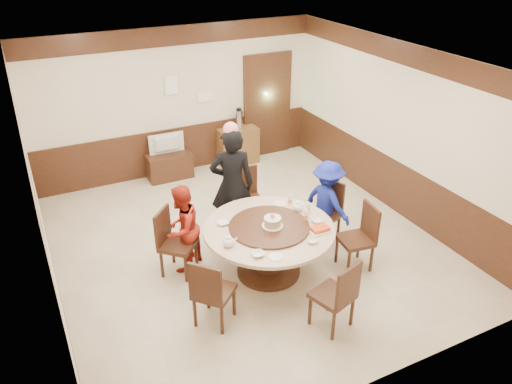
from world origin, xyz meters
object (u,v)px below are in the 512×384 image
tv_stand (169,166)px  television (167,144)px  side_cabinet (238,146)px  banquet_table (269,241)px  person_blue (327,201)px  person_standing (232,185)px  shrimp_platter (320,229)px  birthday_cake (273,222)px  thermos (239,119)px  person_red (182,229)px

tv_stand → television: bearing=0.0°
side_cabinet → banquet_table: bearing=-108.0°
person_blue → person_standing: bearing=48.3°
shrimp_platter → television: television is taller
banquet_table → birthday_cake: size_ratio=6.19×
person_standing → thermos: bearing=-96.3°
side_cabinet → person_blue: bearing=-89.2°
shrimp_platter → television: size_ratio=0.44×
person_red → banquet_table: bearing=106.6°
person_red → shrimp_platter: bearing=105.9°
person_blue → television: (-1.52, 3.15, 0.04)m
tv_stand → thermos: thermos is taller
person_blue → banquet_table: bearing=94.7°
banquet_table → person_blue: bearing=18.0°
banquet_table → person_blue: 1.27m
person_standing → person_blue: 1.46m
banquet_table → birthday_cake: bearing=-46.7°
banquet_table → person_blue: size_ratio=1.37×
tv_stand → person_blue: bearing=-64.2°
shrimp_platter → tv_stand: size_ratio=0.35×
thermos → tv_stand: bearing=-178.9°
tv_stand → person_standing: bearing=-84.1°
person_standing → television: size_ratio=2.68×
banquet_table → television: bearing=95.1°
person_red → side_cabinet: 3.64m
person_red → shrimp_platter: 1.90m
person_red → birthday_cake: size_ratio=4.46×
person_blue → shrimp_platter: 1.02m
banquet_table → person_blue: (1.20, 0.39, 0.12)m
shrimp_platter → side_cabinet: size_ratio=0.38×
tv_stand → thermos: (1.51, 0.03, 0.69)m
birthday_cake → tv_stand: 3.64m
thermos → person_red: bearing=-127.2°
birthday_cake → tv_stand: size_ratio=0.34×
shrimp_platter → television: (-0.88, 3.93, -0.08)m
person_standing → thermos: person_standing is taller
person_standing → person_red: 1.08m
birthday_cake → tv_stand: (-0.35, 3.57, -0.60)m
person_red → side_cabinet: bearing=-167.3°
banquet_table → person_standing: person_standing is taller
person_red → tv_stand: bearing=-144.2°
thermos → birthday_cake: bearing=-107.9°
person_standing → person_red: (-0.95, -0.42, -0.26)m
person_standing → shrimp_platter: 1.60m
person_red → tv_stand: (0.70, 2.88, -0.39)m
person_red → person_blue: bearing=132.6°
birthday_cake → side_cabinet: birthday_cake is taller
person_standing → person_blue: (1.27, -0.69, -0.25)m
side_cabinet → television: bearing=-178.8°
person_standing → tv_stand: (-0.25, 2.46, -0.66)m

